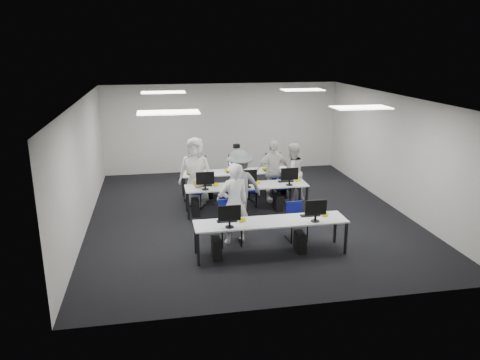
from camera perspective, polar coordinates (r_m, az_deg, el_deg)
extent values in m
plane|color=black|center=(12.21, 0.98, -4.19)|extent=(9.00, 9.00, 0.00)
plane|color=white|center=(11.51, 1.05, 9.94)|extent=(9.00, 9.00, 0.00)
cube|color=silver|center=(16.12, -2.17, 6.36)|extent=(8.00, 0.02, 3.00)
cube|color=silver|center=(7.61, 7.75, -5.21)|extent=(8.00, 0.02, 3.00)
cube|color=silver|center=(11.68, -18.62, 1.69)|extent=(0.02, 9.00, 3.00)
cube|color=silver|center=(13.14, 18.40, 3.27)|extent=(0.02, 9.00, 3.00)
cube|color=white|center=(9.31, -8.72, 8.16)|extent=(1.20, 0.60, 0.02)
cube|color=white|center=(10.24, 14.51, 8.56)|extent=(1.20, 0.60, 0.02)
cube|color=white|center=(13.28, -9.35, 10.51)|extent=(1.20, 0.60, 0.02)
cube|color=white|center=(13.95, 7.61, 10.85)|extent=(1.20, 0.60, 0.02)
cube|color=silver|center=(9.77, 3.78, -5.09)|extent=(3.20, 0.70, 0.03)
cube|color=black|center=(9.40, -5.11, -8.43)|extent=(0.05, 0.05, 0.70)
cube|color=black|center=(9.95, -5.44, -7.01)|extent=(0.05, 0.05, 0.70)
cube|color=black|center=(10.12, 12.77, -6.93)|extent=(0.05, 0.05, 0.70)
cube|color=black|center=(10.63, 11.52, -5.70)|extent=(0.05, 0.05, 0.70)
cube|color=silver|center=(12.17, 0.81, -0.71)|extent=(3.20, 0.70, 0.03)
cube|color=black|center=(11.81, -6.32, -3.22)|extent=(0.05, 0.05, 0.70)
cube|color=black|center=(12.37, -6.54, -2.30)|extent=(0.05, 0.05, 0.70)
cube|color=black|center=(12.39, 8.13, -2.34)|extent=(0.05, 0.05, 0.70)
cube|color=black|center=(12.93, 7.30, -1.51)|extent=(0.05, 0.05, 0.70)
cube|color=silver|center=(13.49, -0.35, 0.99)|extent=(3.20, 0.70, 0.03)
cube|color=black|center=(13.13, -6.79, -1.21)|extent=(0.05, 0.05, 0.70)
cube|color=black|center=(13.70, -6.96, -0.47)|extent=(0.05, 0.05, 0.70)
cube|color=black|center=(13.66, 6.29, -0.50)|extent=(0.05, 0.05, 0.70)
cube|color=black|center=(14.21, 5.61, 0.18)|extent=(0.05, 0.05, 0.70)
cube|color=#0C2BA0|center=(9.32, -1.30, -4.06)|extent=(0.46, 0.04, 0.32)
cube|color=black|center=(9.72, -1.59, -5.01)|extent=(0.42, 0.14, 0.02)
ellipsoid|color=black|center=(9.76, 0.16, -4.85)|extent=(0.07, 0.10, 0.04)
cube|color=black|center=(9.77, -2.90, -8.30)|extent=(0.18, 0.40, 0.42)
cube|color=white|center=(9.75, 9.22, -3.34)|extent=(0.46, 0.04, 0.32)
cube|color=black|center=(10.13, 8.55, -4.29)|extent=(0.42, 0.14, 0.02)
ellipsoid|color=black|center=(10.23, 10.15, -4.12)|extent=(0.07, 0.10, 0.04)
cube|color=black|center=(10.13, 7.33, -7.48)|extent=(0.18, 0.40, 0.42)
cube|color=white|center=(11.75, -4.28, 0.22)|extent=(0.46, 0.04, 0.32)
cube|color=black|center=(12.14, -4.42, -0.68)|extent=(0.42, 0.14, 0.02)
ellipsoid|color=black|center=(12.17, -3.02, -0.57)|extent=(0.07, 0.10, 0.04)
cube|color=black|center=(12.15, -5.47, -3.32)|extent=(0.18, 0.40, 0.42)
cube|color=white|center=(11.91, 0.98, 0.49)|extent=(0.46, 0.04, 0.32)
cube|color=black|center=(12.29, 0.68, -0.41)|extent=(0.42, 0.14, 0.02)
ellipsoid|color=black|center=(12.35, 2.05, -0.30)|extent=(0.07, 0.10, 0.04)
cube|color=black|center=(12.28, -0.35, -3.03)|extent=(0.18, 0.40, 0.42)
cube|color=white|center=(12.17, 6.07, 0.74)|extent=(0.46, 0.04, 0.32)
cube|color=black|center=(12.54, 5.62, -0.15)|extent=(0.42, 0.14, 0.02)
ellipsoid|color=black|center=(12.62, 6.93, -0.04)|extent=(0.07, 0.10, 0.04)
cube|color=black|center=(12.51, 4.63, -2.72)|extent=(0.18, 0.40, 0.42)
cube|color=white|center=(13.44, -5.11, 2.26)|extent=(0.46, 0.04, 0.32)
cube|color=black|center=(13.21, -4.94, 0.72)|extent=(0.42, 0.14, 0.02)
ellipsoid|color=black|center=(13.18, -6.24, 0.68)|extent=(0.07, 0.10, 0.04)
cube|color=black|center=(13.52, -3.89, -1.25)|extent=(0.18, 0.40, 0.42)
cube|color=white|center=(13.58, -0.48, 2.47)|extent=(0.46, 0.04, 0.32)
cube|color=black|center=(13.35, -0.24, 0.95)|extent=(0.42, 0.14, 0.02)
ellipsoid|color=black|center=(13.30, -1.51, 0.92)|extent=(0.07, 0.10, 0.04)
cube|color=black|center=(13.68, 0.69, -1.00)|extent=(0.18, 0.40, 0.42)
cube|color=white|center=(13.81, 4.02, 2.66)|extent=(0.46, 0.04, 0.32)
cube|color=black|center=(13.58, 4.33, 1.17)|extent=(0.42, 0.14, 0.02)
ellipsoid|color=black|center=(13.51, 3.10, 1.14)|extent=(0.07, 0.10, 0.04)
cube|color=black|center=(13.92, 5.14, -0.75)|extent=(0.18, 0.40, 0.42)
cube|color=navy|center=(10.32, -1.22, -5.19)|extent=(0.48, 0.46, 0.06)
cube|color=navy|center=(10.42, -1.43, -3.34)|extent=(0.45, 0.06, 0.39)
cube|color=navy|center=(10.63, 6.90, -5.01)|extent=(0.44, 0.42, 0.06)
cube|color=navy|center=(10.71, 6.58, -3.45)|extent=(0.40, 0.08, 0.34)
cube|color=navy|center=(12.67, -5.41, -1.39)|extent=(0.54, 0.53, 0.06)
cube|color=navy|center=(12.77, -5.20, -0.07)|extent=(0.39, 0.19, 0.35)
cube|color=navy|center=(12.74, 1.07, -1.27)|extent=(0.45, 0.44, 0.06)
cube|color=navy|center=(12.85, 1.00, 0.02)|extent=(0.40, 0.09, 0.34)
cube|color=navy|center=(13.00, 4.89, -0.81)|extent=(0.54, 0.52, 0.06)
cube|color=navy|center=(13.09, 4.48, 0.52)|extent=(0.42, 0.16, 0.36)
cube|color=navy|center=(12.97, -4.26, -0.81)|extent=(0.48, 0.46, 0.06)
cube|color=navy|center=(12.70, -4.25, 0.07)|extent=(0.43, 0.08, 0.37)
cube|color=navy|center=(13.01, 0.66, -0.82)|extent=(0.54, 0.52, 0.06)
cube|color=navy|center=(12.77, 1.10, 0.04)|extent=(0.40, 0.18, 0.35)
cube|color=navy|center=(13.41, 4.98, -0.43)|extent=(0.43, 0.41, 0.06)
cube|color=navy|center=(13.17, 5.18, 0.35)|extent=(0.39, 0.07, 0.34)
ellipsoid|color=tan|center=(12.00, -5.06, -0.29)|extent=(0.35, 0.25, 0.26)
imported|color=white|center=(10.23, -0.73, -2.89)|extent=(0.75, 0.57, 1.82)
imported|color=white|center=(13.12, 6.32, 0.94)|extent=(0.95, 0.84, 1.65)
imported|color=white|center=(12.75, -5.44, 1.04)|extent=(1.07, 0.89, 1.87)
imported|color=white|center=(13.04, 4.02, 1.10)|extent=(1.07, 0.60, 1.73)
imported|color=gray|center=(11.49, -0.06, -0.73)|extent=(1.30, 0.94, 1.81)
cube|color=black|center=(11.41, -0.44, 4.16)|extent=(0.18, 0.21, 0.10)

